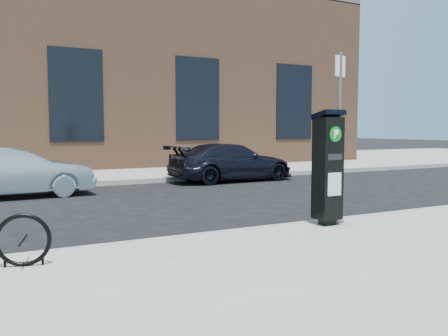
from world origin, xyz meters
TOP-DOWN VIEW (x-y plane):
  - ground at (0.00, 0.00)m, footprint 120.00×120.00m
  - sidewalk_far at (0.00, 14.00)m, footprint 60.00×12.00m
  - curb_near at (0.00, -0.02)m, footprint 60.00×0.12m
  - curb_far at (0.00, 8.02)m, footprint 60.00×0.12m
  - building at (-0.00, 17.00)m, footprint 28.00×10.05m
  - parking_kiosk at (1.76, -0.35)m, footprint 0.44×0.39m
  - sign_pole at (2.03, -0.30)m, footprint 0.25×0.23m
  - bike_rack at (-2.95, -0.62)m, footprint 0.62×0.19m
  - car_silver at (-2.59, 6.55)m, footprint 3.91×1.49m
  - car_dark at (4.14, 7.40)m, footprint 4.38×1.93m

SIDE VIEW (x-z plane):
  - ground at x=0.00m, z-range 0.00..0.00m
  - sidewalk_far at x=0.00m, z-range 0.00..0.15m
  - curb_near at x=0.00m, z-range -0.01..0.15m
  - curb_far at x=0.00m, z-range -0.01..0.15m
  - bike_rack at x=-2.95m, z-range 0.14..0.77m
  - car_dark at x=4.14m, z-range 0.00..1.25m
  - car_silver at x=-2.59m, z-range 0.00..1.27m
  - parking_kiosk at x=1.76m, z-range 0.17..2.08m
  - sign_pole at x=2.03m, z-range 0.14..3.00m
  - building at x=0.00m, z-range 0.02..8.27m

